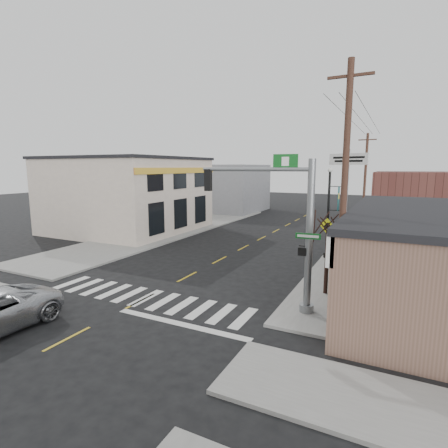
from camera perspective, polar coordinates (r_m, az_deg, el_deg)
The scene contains 19 objects.
ground at distance 16.92m, azimuth -13.46°, elevation -12.11°, with size 140.00×140.00×0.00m, color black.
sidewalk_right at distance 25.75m, azimuth 22.92°, elevation -5.02°, with size 6.00×38.00×0.13m, color gray.
sidewalk_left at distance 32.12m, azimuth -11.02°, elevation -1.71°, with size 6.00×38.00×0.13m, color gray.
center_line at distance 23.29m, azimuth -0.73°, elevation -5.89°, with size 0.12×56.00×0.01m, color gold.
crosswalk at distance 17.20m, azimuth -12.60°, elevation -11.69°, with size 11.00×2.20×0.01m, color silver.
left_building at distance 34.98m, azimuth -15.42°, elevation 4.53°, with size 12.00×12.00×6.80m, color beige.
bldg_distant_right at distance 42.16m, azimuth 28.74°, elevation 3.66°, with size 8.00×10.00×5.60m, color brown.
bldg_distant_left at distance 48.95m, azimuth 0.61°, elevation 5.90°, with size 9.00×10.00×6.40m, color slate.
traffic_signal_pole at distance 14.57m, azimuth 10.90°, elevation 0.78°, with size 5.12×0.39×6.48m.
guide_sign at distance 22.02m, azimuth 18.81°, elevation -2.49°, with size 1.46×0.13×2.55m.
fire_hydrant at distance 18.78m, azimuth 18.81°, elevation -8.57°, with size 0.22×0.22×0.69m.
ped_crossing_sign at distance 23.86m, azimuth 16.45°, elevation -1.06°, with size 1.04×0.07×2.68m.
lamp_post at distance 23.75m, azimuth 16.83°, elevation 2.78°, with size 0.77×0.61×5.94m.
dance_center_sign at distance 30.63m, azimuth 19.54°, elevation 7.90°, with size 3.48×0.22×7.39m.
bare_tree at distance 16.88m, azimuth 16.74°, elevation 0.90°, with size 2.30×2.30×4.60m.
shrub_front at distance 17.35m, azimuth 19.25°, elevation -9.66°, with size 1.31×1.31×0.98m, color #1A391B.
shrub_back at distance 19.45m, azimuth 23.06°, elevation -8.06°, with size 1.12×1.12×0.84m, color black.
utility_pole_near at distance 15.13m, azimuth 19.05°, elevation 5.85°, with size 1.76×0.26×10.13m.
utility_pole_far at distance 34.99m, azimuth 22.00°, elevation 6.41°, with size 1.57×0.23×9.00m.
Camera 1 is at (10.25, -12.00, 6.10)m, focal length 28.00 mm.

